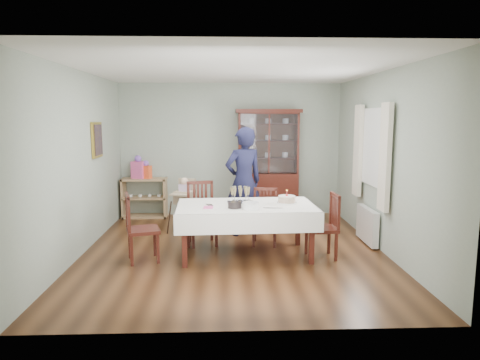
{
  "coord_description": "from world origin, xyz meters",
  "views": [
    {
      "loc": [
        -0.15,
        -6.31,
        2.02
      ],
      "look_at": [
        0.11,
        0.2,
        1.06
      ],
      "focal_mm": 32.0,
      "sensor_mm": 36.0,
      "label": 1
    }
  ],
  "objects": [
    {
      "name": "chair_far_left",
      "position": [
        -0.49,
        0.36,
        0.3
      ],
      "size": [
        0.53,
        0.53,
        0.99
      ],
      "rotation": [
        0.0,
        0.0,
        0.22
      ],
      "color": "#431610",
      "rests_on": "floor"
    },
    {
      "name": "champagne_tray",
      "position": [
        0.1,
        -0.1,
        0.83
      ],
      "size": [
        0.39,
        0.39,
        0.24
      ],
      "color": "silver",
      "rests_on": "dining_table"
    },
    {
      "name": "woman",
      "position": [
        0.2,
        0.91,
        0.93
      ],
      "size": [
        0.8,
        0.67,
        1.86
      ],
      "primitive_type": "imported",
      "rotation": [
        0.0,
        0.0,
        3.54
      ],
      "color": "black",
      "rests_on": "floor"
    },
    {
      "name": "plate_stack_dark",
      "position": [
        0.01,
        -0.46,
        0.81
      ],
      "size": [
        0.23,
        0.23,
        0.09
      ],
      "primitive_type": "cylinder",
      "rotation": [
        0.0,
        0.0,
        -0.25
      ],
      "color": "black",
      "rests_on": "dining_table"
    },
    {
      "name": "chair_far_right",
      "position": [
        0.51,
        0.31,
        0.26
      ],
      "size": [
        0.45,
        0.45,
        0.89
      ],
      "rotation": [
        0.0,
        0.0,
        -0.15
      ],
      "color": "#431610",
      "rests_on": "floor"
    },
    {
      "name": "room_shell",
      "position": [
        0.0,
        0.53,
        1.7
      ],
      "size": [
        5.0,
        5.0,
        5.0
      ],
      "color": "#9EAA99",
      "rests_on": "floor"
    },
    {
      "name": "high_chair",
      "position": [
        -0.84,
        1.14,
        0.38
      ],
      "size": [
        0.55,
        0.55,
        0.97
      ],
      "rotation": [
        0.0,
        0.0,
        -0.33
      ],
      "color": "black",
      "rests_on": "floor"
    },
    {
      "name": "birthday_cake",
      "position": [
        0.78,
        -0.15,
        0.81
      ],
      "size": [
        0.29,
        0.29,
        0.2
      ],
      "color": "white",
      "rests_on": "dining_table"
    },
    {
      "name": "chair_end_right",
      "position": [
        1.27,
        -0.38,
        0.28
      ],
      "size": [
        0.44,
        0.44,
        0.93
      ],
      "rotation": [
        0.0,
        0.0,
        -1.52
      ],
      "color": "#431610",
      "rests_on": "floor"
    },
    {
      "name": "dining_table",
      "position": [
        0.17,
        -0.24,
        0.38
      ],
      "size": [
        2.04,
        1.23,
        0.76
      ],
      "rotation": [
        0.0,
        0.0,
        0.04
      ],
      "color": "#431610",
      "rests_on": "floor"
    },
    {
      "name": "cake_knife",
      "position": [
        0.54,
        -0.5,
        0.77
      ],
      "size": [
        0.28,
        0.05,
        0.01
      ],
      "primitive_type": "cube",
      "rotation": [
        0.0,
        0.0,
        -0.11
      ],
      "color": "silver",
      "rests_on": "dining_table"
    },
    {
      "name": "sideboard",
      "position": [
        -1.75,
        2.28,
        0.4
      ],
      "size": [
        0.9,
        0.38,
        0.8
      ],
      "color": "tan",
      "rests_on": "floor"
    },
    {
      "name": "window",
      "position": [
        2.22,
        0.3,
        1.55
      ],
      "size": [
        0.04,
        1.02,
        1.22
      ],
      "primitive_type": "cube",
      "color": "white",
      "rests_on": "room_shell"
    },
    {
      "name": "curtain_left",
      "position": [
        2.16,
        -0.32,
        1.45
      ],
      "size": [
        0.07,
        0.3,
        1.55
      ],
      "primitive_type": "cube",
      "color": "silver",
      "rests_on": "room_shell"
    },
    {
      "name": "cutlery",
      "position": [
        -0.38,
        -0.26,
        0.77
      ],
      "size": [
        0.14,
        0.17,
        0.01
      ],
      "primitive_type": null,
      "rotation": [
        0.0,
        0.0,
        0.27
      ],
      "color": "silver",
      "rests_on": "dining_table"
    },
    {
      "name": "chair_end_left",
      "position": [
        -1.3,
        -0.43,
        0.29
      ],
      "size": [
        0.54,
        0.54,
        0.97
      ],
      "rotation": [
        0.0,
        0.0,
        1.85
      ],
      "color": "#431610",
      "rests_on": "floor"
    },
    {
      "name": "gift_bag_pink",
      "position": [
        -1.85,
        2.26,
        1.01
      ],
      "size": [
        0.29,
        0.23,
        0.47
      ],
      "color": "#E15396",
      "rests_on": "sideboard"
    },
    {
      "name": "plate_stack_white",
      "position": [
        0.22,
        -0.55,
        0.81
      ],
      "size": [
        0.3,
        0.3,
        0.1
      ],
      "primitive_type": "cylinder",
      "rotation": [
        0.0,
        0.0,
        0.38
      ],
      "color": "white",
      "rests_on": "dining_table"
    },
    {
      "name": "gift_bag_orange",
      "position": [
        -1.7,
        2.26,
        0.96
      ],
      "size": [
        0.23,
        0.2,
        0.36
      ],
      "color": "#FC5627",
      "rests_on": "sideboard"
    },
    {
      "name": "picture_frame",
      "position": [
        -2.22,
        0.8,
        1.65
      ],
      "size": [
        0.04,
        0.48,
        0.58
      ],
      "primitive_type": "cube",
      "color": "gold",
      "rests_on": "room_shell"
    },
    {
      "name": "curtain_right",
      "position": [
        2.16,
        0.92,
        1.45
      ],
      "size": [
        0.07,
        0.3,
        1.55
      ],
      "primitive_type": "cube",
      "color": "silver",
      "rests_on": "room_shell"
    },
    {
      "name": "radiator",
      "position": [
        2.16,
        0.3,
        0.3
      ],
      "size": [
        0.1,
        0.8,
        0.55
      ],
      "primitive_type": "cube",
      "color": "white",
      "rests_on": "floor"
    },
    {
      "name": "floor",
      "position": [
        0.0,
        0.0,
        0.0
      ],
      "size": [
        5.0,
        5.0,
        0.0
      ],
      "primitive_type": "plane",
      "color": "#593319",
      "rests_on": "ground"
    },
    {
      "name": "napkin_stack",
      "position": [
        -0.36,
        -0.45,
        0.77
      ],
      "size": [
        0.14,
        0.14,
        0.02
      ],
      "primitive_type": "cube",
      "rotation": [
        0.0,
        0.0,
        -0.05
      ],
      "color": "#E15396",
      "rests_on": "dining_table"
    },
    {
      "name": "china_cabinet",
      "position": [
        0.75,
        2.26,
        1.12
      ],
      "size": [
        1.3,
        0.48,
        2.18
      ],
      "color": "#431610",
      "rests_on": "floor"
    }
  ]
}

